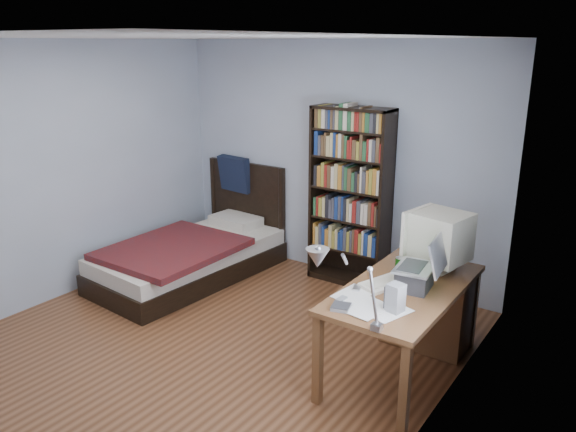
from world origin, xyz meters
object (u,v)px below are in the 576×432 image
object	(u,v)px
laptop	(417,275)
soda_can	(400,266)
keyboard	(388,282)
bed	(194,253)
crt_monitor	(438,237)
desk_lamp	(328,267)
desk	(423,305)
bookshelf	(350,197)
speaker	(395,298)

from	to	relation	value
laptop	soda_can	distance (m)	0.31
soda_can	laptop	bearing A→B (deg)	-42.43
keyboard	bed	xyz separation A→B (m)	(-2.54, 0.54, -0.49)
crt_monitor	desk_lamp	world-z (taller)	desk_lamp
crt_monitor	laptop	distance (m)	0.48
desk	laptop	world-z (taller)	laptop
desk_lamp	keyboard	world-z (taller)	desk_lamp
desk_lamp	desk	bearing A→B (deg)	89.76
bookshelf	soda_can	bearing A→B (deg)	-46.37
desk	laptop	size ratio (longest dim) A/B	3.58
bed	soda_can	bearing A→B (deg)	-6.68
desk	desk_lamp	size ratio (longest dim) A/B	2.23
speaker	bookshelf	distance (m)	2.17
keyboard	bookshelf	bearing A→B (deg)	147.83
speaker	desk	bearing A→B (deg)	109.61
speaker	keyboard	bearing A→B (deg)	132.86
desk_lamp	speaker	world-z (taller)	desk_lamp
laptop	speaker	world-z (taller)	laptop
laptop	crt_monitor	bearing A→B (deg)	92.78
keyboard	desk_lamp	bearing A→B (deg)	-64.73
bookshelf	laptop	bearing A→B (deg)	-45.72
bookshelf	bed	size ratio (longest dim) A/B	0.86
desk	soda_can	size ratio (longest dim) A/B	11.70
speaker	soda_can	distance (m)	0.68
keyboard	desk	bearing A→B (deg)	94.63
crt_monitor	soda_can	size ratio (longest dim) A/B	3.79
desk	bed	xyz separation A→B (m)	(-2.66, 0.09, -0.16)
crt_monitor	laptop	size ratio (longest dim) A/B	1.16
desk_lamp	soda_can	distance (m)	1.42
crt_monitor	bed	size ratio (longest dim) A/B	0.22
soda_can	bookshelf	world-z (taller)	bookshelf
crt_monitor	speaker	distance (m)	0.90
desk_lamp	speaker	size ratio (longest dim) A/B	3.32
keyboard	bed	size ratio (longest dim) A/B	0.21
laptop	desk	bearing A→B (deg)	101.91
desk	soda_can	world-z (taller)	soda_can
soda_can	crt_monitor	bearing A→B (deg)	50.75
desk	crt_monitor	bearing A→B (deg)	33.86
desk	crt_monitor	world-z (taller)	crt_monitor
keyboard	soda_can	size ratio (longest dim) A/B	3.59
crt_monitor	bed	bearing A→B (deg)	179.01
desk_lamp	laptop	bearing A→B (deg)	85.27
bookshelf	crt_monitor	bearing A→B (deg)	-34.28
desk	laptop	xyz separation A→B (m)	(0.09, -0.41, 0.43)
speaker	bed	bearing A→B (deg)	173.66
bookshelf	bed	world-z (taller)	bookshelf
laptop	bed	world-z (taller)	bed
crt_monitor	bookshelf	bearing A→B (deg)	145.72
crt_monitor	bookshelf	xyz separation A→B (m)	(-1.25, 0.86, -0.07)
bed	desk	bearing A→B (deg)	-1.95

